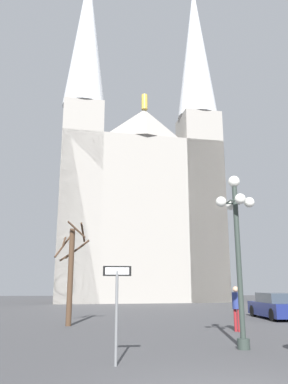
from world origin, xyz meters
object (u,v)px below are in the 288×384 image
at_px(street_lamp, 237,235).
at_px(bare_tree, 71,270).
at_px(one_way_arrow_sign, 117,301).
at_px(pedestrian_walking, 236,304).
at_px(parked_car_near_navy, 276,306).
at_px(cathedral, 138,192).

distance_m(street_lamp, bare_tree, 9.01).
bearing_deg(one_way_arrow_sign, street_lamp, 27.48).
xyz_separation_m(street_lamp, bare_tree, (-5.62, 6.99, -0.84)).
xyz_separation_m(one_way_arrow_sign, pedestrian_walking, (5.02, 6.06, -0.38)).
xyz_separation_m(one_way_arrow_sign, parked_car_near_navy, (9.13, 11.44, -0.79)).
bearing_deg(parked_car_near_navy, cathedral, 104.16).
height_order(street_lamp, bare_tree, street_lamp).
bearing_deg(bare_tree, one_way_arrow_sign, -78.17).
height_order(street_lamp, pedestrian_walking, street_lamp).
distance_m(cathedral, street_lamp, 33.48).
xyz_separation_m(street_lamp, pedestrian_walking, (1.27, 4.11, -2.26)).
height_order(cathedral, parked_car_near_navy, cathedral).
height_order(cathedral, one_way_arrow_sign, cathedral).
bearing_deg(one_way_arrow_sign, pedestrian_walking, 50.36).
xyz_separation_m(parked_car_near_navy, pedestrian_walking, (-4.11, -5.38, 0.41)).
height_order(cathedral, street_lamp, cathedral).
bearing_deg(parked_car_near_navy, one_way_arrow_sign, -128.60).
bearing_deg(one_way_arrow_sign, cathedral, 84.30).
relative_size(cathedral, parked_car_near_navy, 9.25).
distance_m(one_way_arrow_sign, street_lamp, 4.63).
bearing_deg(street_lamp, cathedral, 90.61).
relative_size(street_lamp, parked_car_near_navy, 1.17).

